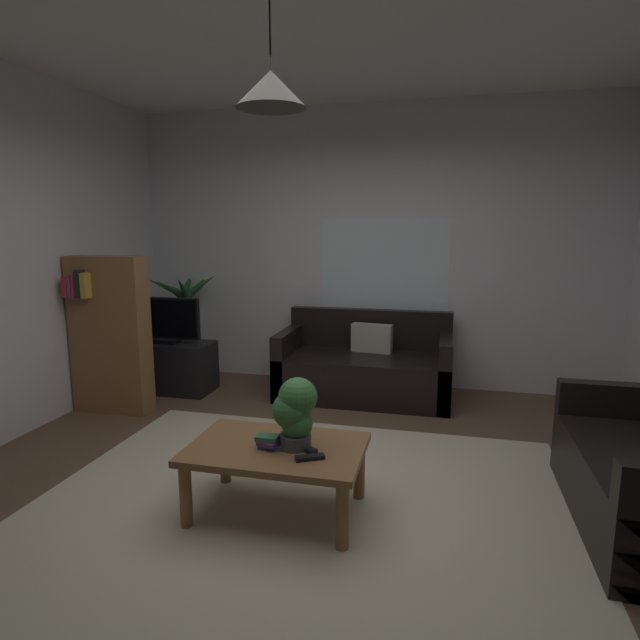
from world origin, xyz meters
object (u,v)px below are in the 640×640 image
at_px(remote_on_table_1, 310,458).
at_px(tv_stand, 169,366).
at_px(couch_under_window, 365,369).
at_px(bookshelf_corner, 109,334).
at_px(book_on_table_1, 270,442).
at_px(potted_palm_corner, 187,327).
at_px(tv, 165,320).
at_px(remote_on_table_0, 304,448).
at_px(pendant_lamp, 271,89).
at_px(book_on_table_0, 271,446).
at_px(book_on_table_2, 267,438).
at_px(coffee_table, 277,456).
at_px(potted_plant_on_table, 295,410).

bearing_deg(remote_on_table_1, tv_stand, 15.46).
relative_size(couch_under_window, bookshelf_corner, 1.18).
relative_size(book_on_table_1, potted_palm_corner, 0.09).
bearing_deg(tv, remote_on_table_0, -44.82).
relative_size(book_on_table_1, tv_stand, 0.13).
bearing_deg(pendant_lamp, tv_stand, 132.53).
distance_m(remote_on_table_1, pendant_lamp, 1.94).
xyz_separation_m(book_on_table_0, potted_palm_corner, (-1.82, 2.48, 0.14)).
relative_size(book_on_table_1, book_on_table_2, 0.92).
relative_size(coffee_table, remote_on_table_0, 6.26).
bearing_deg(couch_under_window, pendant_lamp, -94.41).
bearing_deg(tv_stand, remote_on_table_0, -45.13).
bearing_deg(pendant_lamp, bookshelf_corner, 146.83).
relative_size(book_on_table_0, tv_stand, 0.15).
relative_size(remote_on_table_0, tv, 0.22).
bearing_deg(book_on_table_1, pendant_lamp, 54.14).
bearing_deg(bookshelf_corner, tv_stand, 74.37).
height_order(book_on_table_1, tv_stand, tv_stand).
bearing_deg(tv, couch_under_window, 8.64).
height_order(coffee_table, potted_plant_on_table, potted_plant_on_table).
relative_size(coffee_table, potted_plant_on_table, 2.48).
relative_size(book_on_table_2, remote_on_table_0, 0.78).
relative_size(couch_under_window, book_on_table_0, 11.92).
bearing_deg(tv_stand, coffee_table, -47.47).
xyz_separation_m(book_on_table_2, pendant_lamp, (0.04, 0.04, 1.87)).
bearing_deg(bookshelf_corner, book_on_table_1, -34.26).
bearing_deg(coffee_table, book_on_table_0, -120.11).
height_order(couch_under_window, coffee_table, couch_under_window).
bearing_deg(bookshelf_corner, remote_on_table_0, -31.40).
distance_m(coffee_table, potted_palm_corner, 3.07).
height_order(couch_under_window, book_on_table_1, couch_under_window).
relative_size(coffee_table, tv_stand, 1.11).
bearing_deg(remote_on_table_1, book_on_table_0, 40.53).
height_order(book_on_table_1, remote_on_table_0, book_on_table_1).
relative_size(book_on_table_0, pendant_lamp, 0.22).
bearing_deg(potted_palm_corner, bookshelf_corner, -97.08).
height_order(book_on_table_0, potted_plant_on_table, potted_plant_on_table).
bearing_deg(tv_stand, tv, -90.00).
relative_size(couch_under_window, coffee_table, 1.65).
relative_size(book_on_table_1, potted_plant_on_table, 0.28).
bearing_deg(remote_on_table_1, coffee_table, 32.41).
distance_m(coffee_table, book_on_table_0, 0.08).
xyz_separation_m(potted_palm_corner, bookshelf_corner, (-0.14, -1.16, 0.15)).
distance_m(book_on_table_0, potted_palm_corner, 3.08).
relative_size(remote_on_table_0, bookshelf_corner, 0.11).
bearing_deg(book_on_table_2, book_on_table_1, 30.50).
bearing_deg(bookshelf_corner, potted_palm_corner, 82.92).
xyz_separation_m(remote_on_table_0, tv_stand, (-1.97, 1.98, -0.17)).
xyz_separation_m(book_on_table_1, potted_plant_on_table, (0.14, 0.05, 0.18)).
distance_m(potted_plant_on_table, potted_palm_corner, 3.12).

